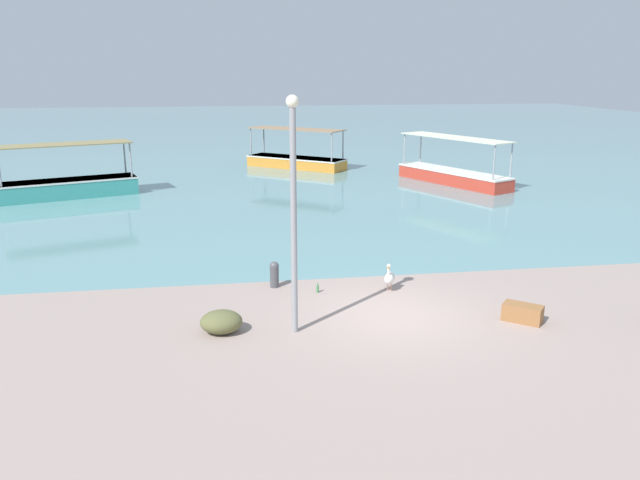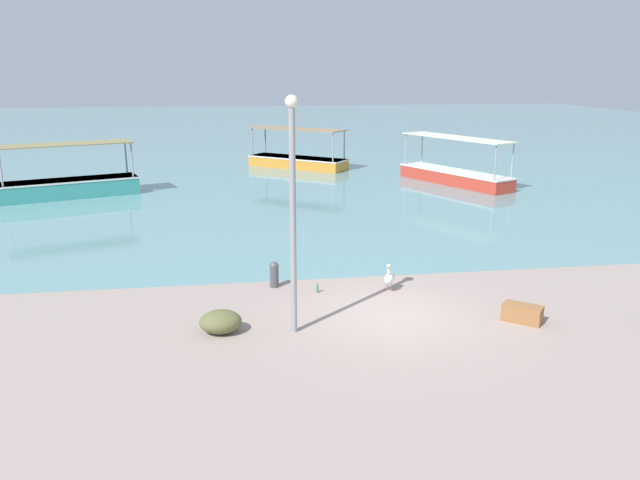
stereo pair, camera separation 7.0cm
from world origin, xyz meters
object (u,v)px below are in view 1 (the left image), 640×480
Objects in this scene: cargo_crate at (523,313)px; glass_bottle at (318,289)px; mooring_bollard at (274,273)px; fishing_boat_far_right at (296,160)px; net_pile at (221,322)px; pelican at (389,277)px; fishing_boat_near_right at (68,185)px; lamp_post at (293,203)px; fishing_boat_far_left at (453,174)px.

glass_bottle is (-4.53, 2.71, -0.10)m from cargo_crate.
fishing_boat_far_right is at bearing 81.77° from mooring_bollard.
fishing_boat_far_right is 6.18× the size of net_pile.
fishing_boat_far_right is 7.42× the size of pelican.
glass_bottle is (9.63, -14.68, -0.46)m from fishing_boat_near_right.
fishing_boat_far_right reaches higher than net_pile.
cargo_crate is (2.58, -2.57, -0.17)m from pelican.
lamp_post is 6.11m from cargo_crate.
fishing_boat_near_right is at bearing -147.31° from fishing_boat_far_right.
pelican is at bearing -116.01° from fishing_boat_far_left.
net_pile reaches higher than glass_bottle.
fishing_boat_far_right is 22.24m from glass_bottle.
net_pile is at bearing 176.62° from cargo_crate.
net_pile is (7.06, -16.97, -0.31)m from fishing_boat_near_right.
lamp_post reaches higher than fishing_boat_far_right.
pelican is at bearing -14.04° from mooring_bollard.
cargo_crate is (-4.99, -18.10, -0.31)m from fishing_boat_far_left.
fishing_boat_near_right is 23.51× the size of glass_bottle.
fishing_boat_far_left is 25.58× the size of glass_bottle.
cargo_crate reaches higher than glass_bottle.
net_pile is at bearing 173.12° from lamp_post.
mooring_bollard reaches higher than glass_bottle.
lamp_post is (-2.91, -24.64, 2.50)m from fishing_boat_far_right.
fishing_boat_near_right is 1.20× the size of lamp_post.
glass_bottle is at bearing -95.17° from fishing_boat_far_right.
fishing_boat_near_right is (-19.15, -0.71, 0.05)m from fishing_boat_far_left.
fishing_boat_far_right is at bearing 83.27° from lamp_post.
fishing_boat_far_left is 19.16m from fishing_boat_near_right.
net_pile is 1.07× the size of cargo_crate.
lamp_post is at bearing -86.16° from mooring_bollard.
glass_bottle is at bearing -56.74° from fishing_boat_near_right.
fishing_boat_far_right is 24.98m from cargo_crate.
fishing_boat_far_left is 7.19× the size of net_pile.
mooring_bollard is at bearing 149.44° from cargo_crate.
net_pile is (-1.66, 0.20, -2.74)m from lamp_post.
fishing_boat_far_left reaches higher than net_pile.
fishing_boat_near_right is at bearing 121.20° from mooring_bollard.
net_pile is at bearing -154.53° from pelican.
fishing_boat_far_left is at bearing 54.25° from mooring_bollard.
fishing_boat_near_right is 22.42m from cargo_crate.
fishing_boat_far_left is 18.20m from mooring_bollard.
pelican is at bearing 25.47° from net_pile.
pelican is at bearing -90.16° from fishing_boat_far_right.
fishing_boat_near_right is at bearing 129.14° from cargo_crate.
lamp_post is at bearing 177.70° from cargo_crate.
glass_bottle is at bearing 41.78° from net_pile.
net_pile is at bearing -116.53° from mooring_bollard.
fishing_boat_near_right is at bearing 112.59° from net_pile.
fishing_boat_far_left is 8.63× the size of pelican.
pelican is 4.99m from net_pile.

